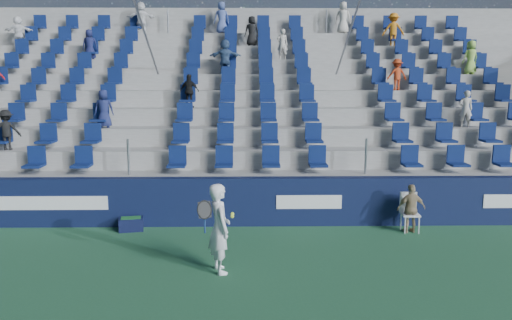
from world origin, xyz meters
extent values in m
plane|color=#29613D|center=(0.00, 0.00, 0.00)|extent=(70.00, 70.00, 0.00)
cube|color=#10183B|center=(0.00, 3.15, 0.60)|extent=(24.00, 0.30, 1.20)
cube|color=white|center=(-5.00, 2.99, 0.62)|extent=(3.20, 0.02, 0.34)
cube|color=white|center=(1.50, 2.99, 0.62)|extent=(1.60, 0.02, 0.34)
cube|color=#A7A7A1|center=(0.00, 3.72, 0.60)|extent=(24.00, 0.85, 1.20)
cube|color=#A7A7A1|center=(0.00, 4.57, 0.85)|extent=(24.00, 0.85, 1.70)
cube|color=#A7A7A1|center=(0.00, 5.42, 1.10)|extent=(24.00, 0.85, 2.20)
cube|color=#A7A7A1|center=(0.00, 6.28, 1.35)|extent=(24.00, 0.85, 2.70)
cube|color=#A7A7A1|center=(0.00, 7.12, 1.60)|extent=(24.00, 0.85, 3.20)
cube|color=#A7A7A1|center=(0.00, 7.97, 1.85)|extent=(24.00, 0.85, 3.70)
cube|color=#A7A7A1|center=(0.00, 8.82, 2.10)|extent=(24.00, 0.85, 4.20)
cube|color=#A7A7A1|center=(0.00, 9.68, 2.35)|extent=(24.00, 0.85, 4.70)
cube|color=#A7A7A1|center=(0.00, 10.52, 2.60)|extent=(24.00, 0.85, 5.20)
cube|color=#A7A7A1|center=(0.00, 11.20, 3.10)|extent=(24.00, 0.50, 6.20)
cube|color=#0D1D50|center=(0.00, 3.72, 1.55)|extent=(16.05, 0.50, 0.70)
cube|color=#0D1D50|center=(0.00, 4.57, 2.05)|extent=(16.05, 0.50, 0.70)
cube|color=#0D1D50|center=(0.00, 5.42, 2.55)|extent=(16.05, 0.50, 0.70)
cube|color=#0D1D50|center=(0.00, 6.28, 3.05)|extent=(16.05, 0.50, 0.70)
cube|color=#0D1D50|center=(0.00, 7.12, 3.55)|extent=(16.05, 0.50, 0.70)
cube|color=#0D1D50|center=(0.00, 7.97, 4.05)|extent=(16.05, 0.50, 0.70)
cube|color=#0D1D50|center=(0.00, 8.82, 4.55)|extent=(16.05, 0.50, 0.70)
cube|color=#0D1D50|center=(0.00, 9.68, 5.05)|extent=(16.05, 0.50, 0.70)
cube|color=#0D1D50|center=(0.00, 10.52, 5.55)|extent=(16.05, 0.50, 0.70)
cylinder|color=gray|center=(-3.00, 7.12, 4.35)|extent=(0.06, 7.68, 4.55)
cylinder|color=gray|center=(3.00, 7.12, 4.35)|extent=(0.06, 7.68, 4.55)
imported|color=#3C5A85|center=(-0.73, 7.92, 4.27)|extent=(1.06, 0.38, 1.13)
imported|color=#8FC04C|center=(7.41, 7.92, 4.25)|extent=(0.61, 0.47, 1.11)
imported|color=#1A214E|center=(-4.06, 5.38, 2.74)|extent=(0.59, 0.46, 1.08)
imported|color=beige|center=(3.60, 10.47, 5.79)|extent=(0.63, 0.47, 1.18)
imported|color=black|center=(-1.73, 6.23, 3.20)|extent=(0.64, 0.40, 1.01)
imported|color=#171C46|center=(-5.41, 8.77, 4.71)|extent=(0.55, 0.42, 1.02)
imported|color=white|center=(-3.96, 10.47, 5.78)|extent=(1.12, 0.56, 1.15)
imported|color=#41548F|center=(-0.96, 10.47, 5.79)|extent=(0.64, 0.48, 1.17)
imported|color=black|center=(-6.43, 4.52, 2.24)|extent=(0.76, 0.54, 1.07)
imported|color=white|center=(-8.18, 9.62, 5.22)|extent=(1.01, 0.51, 1.04)
imported|color=black|center=(0.16, 9.62, 5.23)|extent=(0.57, 0.42, 1.06)
imported|color=#C63E1A|center=(4.72, 7.08, 3.69)|extent=(0.66, 0.42, 0.98)
imported|color=#B8B2A5|center=(6.24, 5.38, 2.72)|extent=(0.42, 0.31, 1.05)
imported|color=#B7B1A5|center=(1.21, 8.77, 4.72)|extent=(0.39, 0.27, 1.04)
imported|color=orange|center=(5.27, 9.62, 5.29)|extent=(0.84, 0.61, 1.18)
imported|color=white|center=(-0.53, 0.18, 0.86)|extent=(0.59, 0.72, 1.71)
cylinder|color=navy|center=(-0.78, -0.07, 0.98)|extent=(0.03, 0.03, 0.28)
torus|color=black|center=(-0.78, -0.07, 1.28)|extent=(0.30, 0.17, 0.28)
plane|color=#262626|center=(-0.78, -0.07, 1.28)|extent=(0.30, 0.16, 0.29)
sphere|color=#CCE836|center=(-0.28, -0.02, 1.14)|extent=(0.07, 0.07, 0.07)
sphere|color=#CCE836|center=(-0.28, 0.04, 1.17)|extent=(0.07, 0.07, 0.07)
cube|color=white|center=(3.86, 2.55, 0.42)|extent=(0.42, 0.42, 0.04)
cube|color=white|center=(3.86, 2.74, 0.67)|extent=(0.41, 0.06, 0.50)
cylinder|color=white|center=(3.69, 2.39, 0.20)|extent=(0.03, 0.03, 0.40)
cylinder|color=white|center=(4.02, 2.39, 0.20)|extent=(0.03, 0.03, 0.40)
cylinder|color=white|center=(3.69, 2.71, 0.20)|extent=(0.03, 0.03, 0.40)
cylinder|color=white|center=(4.02, 2.71, 0.20)|extent=(0.03, 0.03, 0.40)
imported|color=tan|center=(3.86, 2.50, 0.58)|extent=(0.70, 0.33, 1.16)
cube|color=black|center=(-2.80, 2.75, 0.15)|extent=(0.62, 0.47, 0.31)
cube|color=#1E662D|center=(-2.80, 2.75, 0.23)|extent=(0.50, 0.35, 0.18)
camera|label=1|loc=(0.01, -8.82, 3.70)|focal=35.00mm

